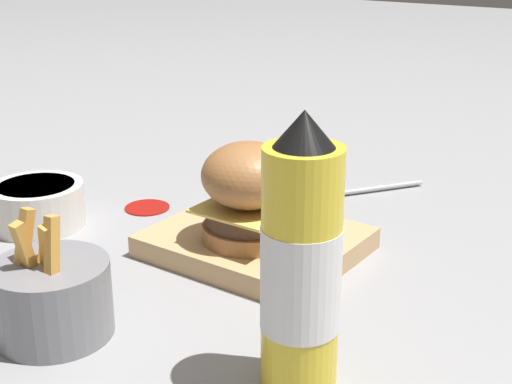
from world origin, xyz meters
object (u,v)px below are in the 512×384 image
side_bowl (38,204)px  ketchup_bottle (301,268)px  spoon (348,192)px  fries_basket (52,298)px  serving_board (256,242)px  burger (248,192)px

side_bowl → ketchup_bottle: bearing=167.7°
ketchup_bottle → spoon: 0.47m
fries_basket → spoon: (-0.05, -0.49, -0.03)m
side_bowl → spoon: (-0.27, -0.33, -0.02)m
serving_board → fries_basket: bearing=78.9°
serving_board → side_bowl: 0.29m
fries_basket → ketchup_bottle: bearing=-164.6°
serving_board → side_bowl: side_bowl is taller
fries_basket → side_bowl: bearing=-35.9°
ketchup_bottle → fries_basket: (0.23, 0.06, -0.07)m
serving_board → side_bowl: (0.27, 0.09, 0.02)m
ketchup_bottle → spoon: (0.18, -0.42, -0.10)m
ketchup_bottle → spoon: bearing=-66.9°
ketchup_bottle → fries_basket: ketchup_bottle is taller
ketchup_bottle → fries_basket: bearing=15.4°
burger → spoon: size_ratio=0.75×
serving_board → ketchup_bottle: (-0.18, 0.19, 0.10)m
serving_board → side_bowl: bearing=18.9°
fries_basket → side_bowl: (0.22, -0.16, -0.01)m
ketchup_bottle → fries_basket: size_ratio=1.90×
burger → spoon: 0.27m
burger → fries_basket: 0.24m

